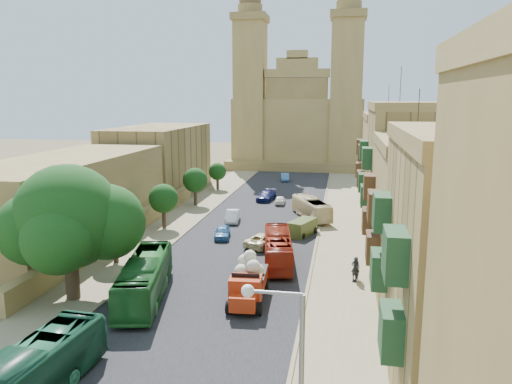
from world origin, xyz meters
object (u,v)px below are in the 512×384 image
(street_tree_b, at_px, (163,199))
(streetlamp, at_px, (287,373))
(car_white_b, at_px, (280,200))
(car_cream, at_px, (265,240))
(red_truck, at_px, (248,281))
(bus_red_east, at_px, (278,248))
(bus_green_north, at_px, (145,278))
(street_tree_c, at_px, (195,180))
(street_tree_d, at_px, (217,172))
(car_white_a, at_px, (232,216))
(bus_cream_east, at_px, (311,208))
(pedestrian_a, at_px, (355,268))
(olive_pickup, at_px, (302,228))
(bus_green_south, at_px, (26,379))
(church, at_px, (299,120))
(car_blue_a, at_px, (222,232))
(ficus_tree, at_px, (69,221))
(street_tree_a, at_px, (114,226))
(car_blue_b, at_px, (285,177))
(car_dkblue, at_px, (266,196))
(pedestrian_c, at_px, (356,270))

(street_tree_b, xyz_separation_m, streetlamp, (17.72, -36.00, 1.89))
(car_white_b, bearing_deg, car_cream, 88.47)
(red_truck, height_order, car_cream, red_truck)
(car_cream, bearing_deg, street_tree_b, 2.07)
(streetlamp, height_order, car_cream, streetlamp)
(bus_red_east, bearing_deg, bus_green_north, 39.42)
(street_tree_c, height_order, street_tree_d, street_tree_c)
(car_white_a, bearing_deg, bus_cream_east, 13.43)
(pedestrian_a, bearing_deg, red_truck, 37.08)
(bus_cream_east, relative_size, car_white_b, 2.61)
(streetlamp, bearing_deg, car_white_b, 97.45)
(streetlamp, height_order, olive_pickup, streetlamp)
(red_truck, height_order, bus_cream_east, red_truck)
(bus_green_south, distance_m, car_cream, 28.03)
(church, xyz_separation_m, car_blue_a, (-2.65, -57.53, -8.88))
(red_truck, xyz_separation_m, car_cream, (-0.91, 13.29, -0.87))
(ficus_tree, bearing_deg, car_white_b, 73.20)
(bus_cream_east, xyz_separation_m, car_blue_a, (-8.43, -10.26, -0.58))
(car_white_b, bearing_deg, bus_cream_east, 117.79)
(red_truck, bearing_deg, bus_red_east, 83.48)
(ficus_tree, height_order, street_tree_c, ficus_tree)
(street_tree_a, height_order, car_blue_b, street_tree_a)
(streetlamp, height_order, bus_green_south, streetlamp)
(street_tree_b, relative_size, bus_green_south, 0.48)
(red_truck, height_order, pedestrian_a, red_truck)
(church, relative_size, car_cream, 7.61)
(car_white_b, xyz_separation_m, pedestrian_a, (9.50, -27.39, 0.36))
(bus_green_south, distance_m, car_blue_b, 66.40)
(olive_pickup, bearing_deg, car_cream, -124.34)
(street_tree_a, distance_m, car_blue_a, 11.98)
(street_tree_c, distance_m, bus_red_east, 25.99)
(ficus_tree, distance_m, street_tree_b, 20.15)
(olive_pickup, height_order, car_blue_a, olive_pickup)
(street_tree_a, relative_size, pedestrian_a, 2.62)
(bus_green_south, bearing_deg, car_dkblue, 89.83)
(ficus_tree, relative_size, bus_cream_east, 1.11)
(street_tree_a, bearing_deg, car_cream, 29.73)
(red_truck, relative_size, car_white_a, 1.47)
(bus_red_east, bearing_deg, car_blue_a, -54.87)
(car_blue_a, bearing_deg, streetlamp, -81.50)
(olive_pickup, xyz_separation_m, bus_green_south, (-10.14, -31.86, 0.64))
(ficus_tree, bearing_deg, pedestrian_c, 18.82)
(car_white_a, bearing_deg, pedestrian_a, -57.83)
(red_truck, bearing_deg, pedestrian_c, 34.46)
(ficus_tree, height_order, car_dkblue, ficus_tree)
(car_blue_b, bearing_deg, bus_red_east, -92.06)
(red_truck, bearing_deg, car_blue_b, 93.84)
(street_tree_b, bearing_deg, car_blue_a, -21.63)
(ficus_tree, relative_size, car_dkblue, 2.07)
(ficus_tree, relative_size, pedestrian_a, 5.21)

